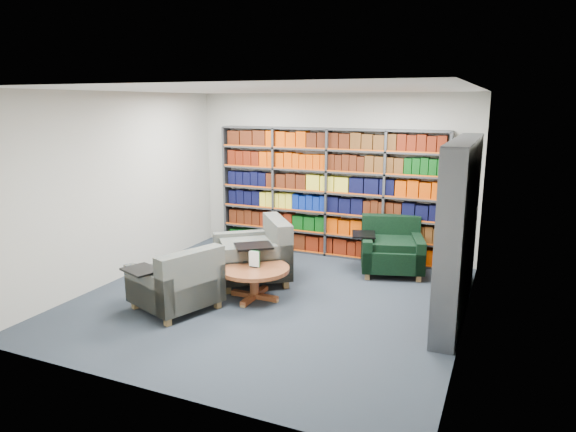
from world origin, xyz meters
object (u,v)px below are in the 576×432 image
at_px(chair_green_right, 391,250).
at_px(chair_teal_left, 258,256).
at_px(chair_teal_front, 179,285).
at_px(coffee_table, 254,274).

bearing_deg(chair_green_right, chair_teal_left, -143.95).
relative_size(chair_teal_left, chair_teal_front, 1.17).
bearing_deg(chair_green_right, coffee_table, -126.58).
distance_m(chair_teal_left, chair_teal_front, 1.48).
height_order(chair_teal_left, chair_green_right, chair_teal_left).
height_order(chair_teal_left, coffee_table, chair_teal_left).
relative_size(chair_teal_front, coffee_table, 1.29).
bearing_deg(coffee_table, chair_teal_front, -133.89).
height_order(chair_teal_left, chair_teal_front, chair_teal_left).
bearing_deg(chair_teal_front, chair_green_right, 51.25).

